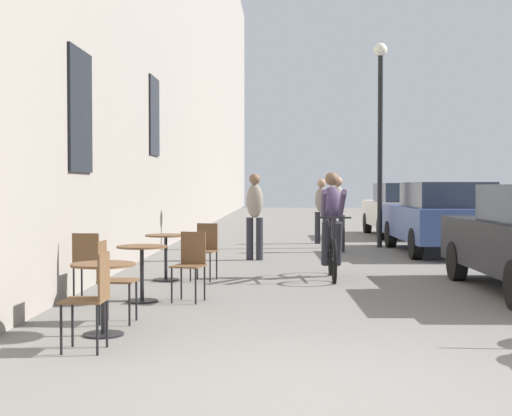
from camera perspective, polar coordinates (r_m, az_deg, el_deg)
The scene contains 16 objects.
ground_plane at distance 5.42m, azimuth 6.16°, elevation -14.23°, with size 88.00×88.00×0.00m, color slate.
cafe_table_near at distance 7.46m, azimuth -11.82°, elevation -5.76°, with size 0.64×0.64×0.72m.
cafe_chair_near_toward_street at distance 8.11m, azimuth -11.22°, elevation -5.18°, with size 0.39×0.39×0.89m.
cafe_chair_near_toward_wall at distance 6.77m, azimuth -12.61°, elevation -6.56°, with size 0.39×0.39×0.89m.
cafe_table_mid at distance 9.51m, azimuth -8.88°, elevation -4.12°, with size 0.64×0.64×0.72m.
cafe_chair_mid_toward_street at distance 9.49m, azimuth -5.13°, elevation -4.14°, with size 0.46×0.46×0.89m.
cafe_chair_mid_toward_wall at distance 9.59m, azimuth -12.95°, elevation -4.12°, with size 0.39×0.39×0.89m.
cafe_table_far at distance 11.59m, azimuth -7.04°, elevation -3.06°, with size 0.64×0.64×0.72m.
cafe_chair_far_toward_street at distance 11.58m, azimuth -3.98°, elevation -3.07°, with size 0.46×0.46×0.89m.
cyclist_on_bicycle at distance 11.85m, azimuth 5.94°, elevation -1.55°, with size 0.52×1.76×1.74m.
pedestrian_near at distance 14.61m, azimuth -0.11°, elevation -0.26°, with size 0.38×0.29×1.73m.
pedestrian_mid at distance 16.47m, azimuth 6.37°, elevation -0.12°, with size 0.38×0.30×1.69m.
pedestrian_far at distance 18.85m, azimuth 5.12°, elevation 0.06°, with size 0.34×0.24×1.66m.
street_lamp at distance 17.90m, azimuth 9.66°, elevation 6.92°, with size 0.32×0.32×4.90m.
parked_car_second at distance 16.55m, azimuth 14.22°, elevation -0.65°, with size 1.96×4.44×1.56m.
parked_car_third at distance 21.79m, azimuth 11.38°, elevation -0.07°, with size 1.93×4.42×1.56m.
Camera 1 is at (-0.37, -5.20, 1.49)m, focal length 51.34 mm.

